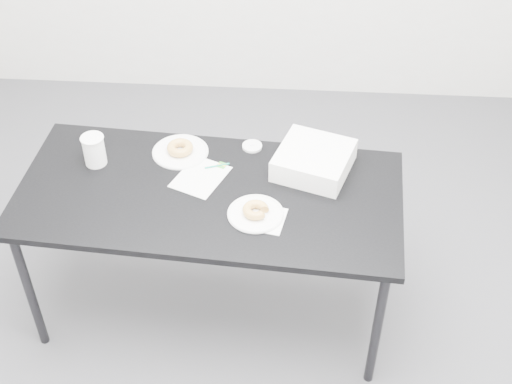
# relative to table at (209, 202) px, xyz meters

# --- Properties ---
(floor) EXTENTS (4.00, 4.00, 0.00)m
(floor) POSITION_rel_table_xyz_m (0.06, -0.03, -0.70)
(floor) COLOR #46474B
(floor) RESTS_ON ground
(table) EXTENTS (1.72, 0.89, 0.76)m
(table) POSITION_rel_table_xyz_m (0.00, 0.00, 0.00)
(table) COLOR black
(table) RESTS_ON floor
(scorecard) EXTENTS (0.27, 0.30, 0.00)m
(scorecard) POSITION_rel_table_xyz_m (-0.05, 0.10, 0.06)
(scorecard) COLOR white
(scorecard) RESTS_ON table
(logo_patch) EXTENTS (0.05, 0.05, 0.00)m
(logo_patch) POSITION_rel_table_xyz_m (0.04, 0.18, 0.06)
(logo_patch) COLOR green
(logo_patch) RESTS_ON scorecard
(pen) EXTENTS (0.11, 0.05, 0.01)m
(pen) POSITION_rel_table_xyz_m (0.02, 0.17, 0.06)
(pen) COLOR #0B7C61
(pen) RESTS_ON scorecard
(napkin) EXTENTS (0.19, 0.19, 0.00)m
(napkin) POSITION_rel_table_xyz_m (0.25, -0.15, 0.06)
(napkin) COLOR white
(napkin) RESTS_ON table
(plate_near) EXTENTS (0.24, 0.24, 0.01)m
(plate_near) POSITION_rel_table_xyz_m (0.21, -0.13, 0.06)
(plate_near) COLOR white
(plate_near) RESTS_ON napkin
(donut_near) EXTENTS (0.14, 0.14, 0.04)m
(donut_near) POSITION_rel_table_xyz_m (0.21, -0.13, 0.09)
(donut_near) COLOR #BC8B3B
(donut_near) RESTS_ON plate_near
(plate_far) EXTENTS (0.26, 0.26, 0.01)m
(plate_far) POSITION_rel_table_xyz_m (-0.16, 0.26, 0.06)
(plate_far) COLOR white
(plate_far) RESTS_ON table
(donut_far) EXTENTS (0.16, 0.16, 0.04)m
(donut_far) POSITION_rel_table_xyz_m (-0.16, 0.26, 0.08)
(donut_far) COLOR #BC8B3B
(donut_far) RESTS_ON plate_far
(coffee_cup) EXTENTS (0.10, 0.10, 0.15)m
(coffee_cup) POSITION_rel_table_xyz_m (-0.53, 0.16, 0.13)
(coffee_cup) COLOR white
(coffee_cup) RESTS_ON table
(cup_lid) EXTENTS (0.09, 0.09, 0.01)m
(cup_lid) POSITION_rel_table_xyz_m (0.17, 0.32, 0.06)
(cup_lid) COLOR white
(cup_lid) RESTS_ON table
(bakery_box) EXTENTS (0.39, 0.39, 0.10)m
(bakery_box) POSITION_rel_table_xyz_m (0.45, 0.18, 0.11)
(bakery_box) COLOR white
(bakery_box) RESTS_ON table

